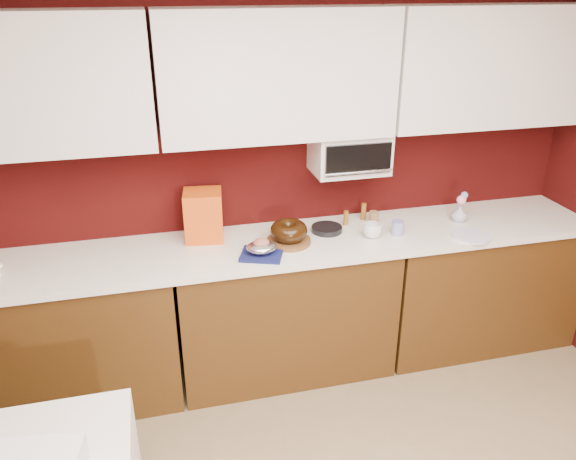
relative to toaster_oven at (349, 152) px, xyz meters
The scene contains 27 objects.
wall_back 0.49m from the toaster_oven, 162.14° to the left, with size 4.00×0.02×2.50m, color #370807.
base_cabinet_left 2.02m from the toaster_oven, behind, with size 1.31×0.58×0.86m, color #452A0D.
base_cabinet_center 1.06m from the toaster_oven, 159.86° to the right, with size 1.31×0.58×0.86m, color #452A0D.
base_cabinet_right 1.30m from the toaster_oven, 10.58° to the right, with size 1.31×0.58×0.86m, color #452A0D.
countertop 0.69m from the toaster_oven, 159.86° to the right, with size 4.00×0.62×0.04m, color white.
upper_cabinet_left 1.85m from the toaster_oven, behind, with size 1.31×0.33×0.70m, color white.
upper_cabinet_center 0.65m from the toaster_oven, behind, with size 1.31×0.33×0.70m, color white.
upper_cabinet_right 1.00m from the toaster_oven, ahead, with size 1.31×0.33×0.70m, color white.
toaster_oven is the anchor object (origin of this frame).
toaster_oven_door 0.16m from the toaster_oven, 90.00° to the right, with size 0.40×0.02×0.18m, color black.
toaster_oven_handle 0.19m from the toaster_oven, 90.00° to the right, with size 0.02×0.02×0.42m, color silver.
cake_base 0.66m from the toaster_oven, 155.98° to the right, with size 0.26×0.26×0.02m, color brown.
bundt_cake 0.61m from the toaster_oven, 155.98° to the right, with size 0.22×0.22×0.09m, color black.
navy_towel 0.84m from the toaster_oven, 152.79° to the right, with size 0.23×0.20×0.02m, color #14194D.
foil_ham_nest 0.81m from the toaster_oven, 152.79° to the right, with size 0.17×0.14×0.06m, color silver.
roasted_ham 0.80m from the toaster_oven, 152.79° to the right, with size 0.09×0.08×0.06m, color #B06150.
pandoro_box 0.96m from the toaster_oven, behind, with size 0.22×0.20×0.30m, color red.
dark_pan 0.49m from the toaster_oven, 151.33° to the right, with size 0.19×0.19×0.03m, color black.
coffee_mug 0.49m from the toaster_oven, 70.46° to the right, with size 0.10×0.10×0.11m, color silver.
blue_jar 0.55m from the toaster_oven, 43.36° to the right, with size 0.07×0.07×0.09m, color navy.
flower_vase 0.84m from the toaster_oven, 11.14° to the right, with size 0.08×0.08×0.12m, color #A9AEBF.
flower_pink 0.80m from the toaster_oven, 11.14° to the right, with size 0.06×0.06×0.06m, color #FF93C5.
flower_blue 0.82m from the toaster_oven, ahead, with size 0.05×0.05×0.05m, color #7E90CA.
china_plate 0.90m from the toaster_oven, 29.22° to the right, with size 0.24×0.24×0.01m, color white.
amber_bottle 0.43m from the toaster_oven, 114.33° to the right, with size 0.03×0.03×0.09m, color brown.
paper_cup 0.46m from the toaster_oven, 18.79° to the right, with size 0.06×0.06×0.09m, color brown.
amber_bottle_tall 0.44m from the toaster_oven, 15.42° to the left, with size 0.03×0.03×0.11m, color brown.
Camera 1 is at (-0.71, -1.00, 2.34)m, focal length 35.00 mm.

